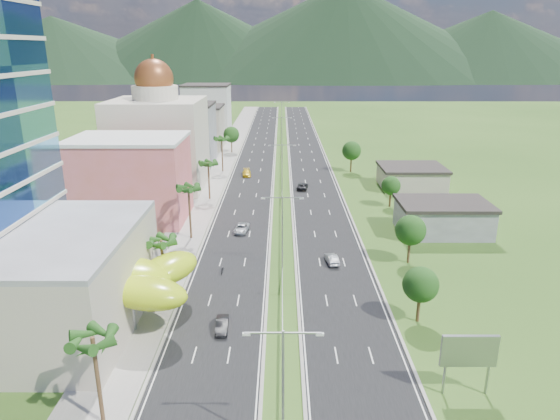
{
  "coord_description": "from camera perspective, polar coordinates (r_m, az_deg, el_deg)",
  "views": [
    {
      "loc": [
        -0.14,
        -57.21,
        30.87
      ],
      "look_at": [
        -0.35,
        16.06,
        7.0
      ],
      "focal_mm": 32.0,
      "sensor_mm": 36.0,
      "label": 1
    }
  ],
  "objects": [
    {
      "name": "road_right",
      "position": [
        150.6,
        3.09,
        6.2
      ],
      "size": [
        11.0,
        260.0,
        0.04
      ],
      "primitive_type": "cube",
      "color": "black",
      "rests_on": "ground"
    },
    {
      "name": "car_silver_mid_left",
      "position": [
        87.85,
        -4.41,
        -2.09
      ],
      "size": [
        2.76,
        5.03,
        1.34
      ],
      "primitive_type": "imported",
      "rotation": [
        0.0,
        0.0,
        -0.12
      ],
      "color": "#ADB1B5",
      "rests_on": "road_left"
    },
    {
      "name": "leafy_tree_ra",
      "position": [
        60.55,
        15.77,
        -8.22
      ],
      "size": [
        4.2,
        4.2,
        6.9
      ],
      "color": "#47301C",
      "rests_on": "ground"
    },
    {
      "name": "car_silver_right",
      "position": [
        75.54,
        5.95,
        -5.57
      ],
      "size": [
        2.03,
        4.36,
        1.38
      ],
      "primitive_type": "imported",
      "rotation": [
        0.0,
        0.0,
        3.28
      ],
      "color": "#929499",
      "rests_on": "road_right"
    },
    {
      "name": "road_left",
      "position": [
        150.59,
        -2.65,
        6.2
      ],
      "size": [
        11.0,
        260.0,
        0.04
      ],
      "primitive_type": "cube",
      "color": "black",
      "rests_on": "ground"
    },
    {
      "name": "streetlight_median_e",
      "position": [
        198.68,
        0.21,
        11.07
      ],
      "size": [
        6.04,
        0.25,
        11.0
      ],
      "color": "gray",
      "rests_on": "ground"
    },
    {
      "name": "midrise_beige",
      "position": [
        163.29,
        -9.43,
        9.22
      ],
      "size": [
        16.0,
        15.0,
        13.0
      ],
      "primitive_type": "cube",
      "color": "#B7A897",
      "rests_on": "ground"
    },
    {
      "name": "streetlight_median_a",
      "position": [
        40.24,
        0.35,
        -18.78
      ],
      "size": [
        6.04,
        0.25,
        11.0
      ],
      "color": "gray",
      "rests_on": "ground"
    },
    {
      "name": "pink_shophouse",
      "position": [
        96.34,
        -16.68,
        3.24
      ],
      "size": [
        20.0,
        15.0,
        15.0
      ],
      "primitive_type": "cube",
      "color": "#D36156",
      "rests_on": "ground"
    },
    {
      "name": "leafy_tree_rd",
      "position": [
        130.96,
        8.18,
        6.73
      ],
      "size": [
        4.9,
        4.9,
        8.05
      ],
      "color": "#47301C",
      "rests_on": "ground"
    },
    {
      "name": "lime_canopy",
      "position": [
        62.41,
        -18.57,
        -7.46
      ],
      "size": [
        18.0,
        15.0,
        7.4
      ],
      "color": "#ADCE14",
      "rests_on": "ground"
    },
    {
      "name": "palm_tree_a",
      "position": [
        44.69,
        -20.6,
        -13.99
      ],
      "size": [
        3.6,
        3.6,
        9.1
      ],
      "color": "#47301C",
      "rests_on": "ground"
    },
    {
      "name": "mountain_ridge",
      "position": [
        511.69,
        7.14,
        14.45
      ],
      "size": [
        860.0,
        140.0,
        90.0
      ],
      "primitive_type": null,
      "color": "black",
      "rests_on": "ground"
    },
    {
      "name": "midrise_white",
      "position": [
        185.47,
        -8.32,
        11.09
      ],
      "size": [
        16.0,
        15.0,
        18.0
      ],
      "primitive_type": "cube",
      "color": "silver",
      "rests_on": "ground"
    },
    {
      "name": "palm_tree_b",
      "position": [
        65.64,
        -13.41,
        -3.74
      ],
      "size": [
        3.6,
        3.6,
        8.1
      ],
      "color": "#47301C",
      "rests_on": "ground"
    },
    {
      "name": "leafy_tree_lfar",
      "position": [
        155.06,
        -5.58,
        8.57
      ],
      "size": [
        4.9,
        4.9,
        8.05
      ],
      "color": "#47301C",
      "rests_on": "ground"
    },
    {
      "name": "shed_far",
      "position": [
        119.67,
        14.78,
        3.58
      ],
      "size": [
        14.0,
        12.0,
        4.4
      ],
      "primitive_type": "cube",
      "color": "#B7A897",
      "rests_on": "ground"
    },
    {
      "name": "billboard",
      "position": [
        50.3,
        20.8,
        -15.0
      ],
      "size": [
        5.2,
        0.35,
        6.2
      ],
      "color": "gray",
      "rests_on": "ground"
    },
    {
      "name": "streetlight_median_b",
      "position": [
        71.4,
        0.27,
        -1.7
      ],
      "size": [
        6.04,
        0.25,
        11.0
      ],
      "color": "gray",
      "rests_on": "ground"
    },
    {
      "name": "ground",
      "position": [
        65.0,
        0.27,
        -10.31
      ],
      "size": [
        500.0,
        500.0,
        0.0
      ],
      "primitive_type": "plane",
      "color": "#2D5119",
      "rests_on": "ground"
    },
    {
      "name": "shed_near",
      "position": [
        91.4,
        18.09,
        -0.96
      ],
      "size": [
        15.0,
        10.0,
        5.0
      ],
      "primitive_type": "cube",
      "color": "gray",
      "rests_on": "ground"
    },
    {
      "name": "car_dark_far_right",
      "position": [
        114.3,
        2.58,
        2.73
      ],
      "size": [
        2.95,
        5.16,
        1.35
      ],
      "primitive_type": "imported",
      "rotation": [
        0.0,
        0.0,
        2.99
      ],
      "color": "black",
      "rests_on": "road_right"
    },
    {
      "name": "median_guardrail",
      "position": [
        132.69,
        0.22,
        4.87
      ],
      "size": [
        0.1,
        216.06,
        0.76
      ],
      "color": "gray",
      "rests_on": "ground"
    },
    {
      "name": "motorcycle",
      "position": [
        72.47,
        -6.61,
        -6.69
      ],
      "size": [
        0.64,
        2.05,
        1.3
      ],
      "primitive_type": "imported",
      "rotation": [
        0.0,
        0.0,
        0.01
      ],
      "color": "black",
      "rests_on": "road_left"
    },
    {
      "name": "car_dark_left",
      "position": [
        58.92,
        -6.64,
        -12.89
      ],
      "size": [
        1.59,
        4.08,
        1.32
      ],
      "primitive_type": "imported",
      "rotation": [
        0.0,
        0.0,
        0.05
      ],
      "color": "black",
      "rests_on": "road_left"
    },
    {
      "name": "car_yellow_far_left",
      "position": [
        126.7,
        -3.83,
        4.26
      ],
      "size": [
        2.47,
        5.23,
        1.47
      ],
      "primitive_type": "imported",
      "rotation": [
        0.0,
        0.0,
        0.08
      ],
      "color": "gold",
      "rests_on": "road_left"
    },
    {
      "name": "streetlight_median_d",
      "position": [
        154.11,
        0.22,
        9.04
      ],
      "size": [
        6.04,
        0.25,
        11.0
      ],
      "color": "gray",
      "rests_on": "ground"
    },
    {
      "name": "streetlight_median_c",
      "position": [
        109.89,
        0.24,
        5.36
      ],
      "size": [
        6.04,
        0.25,
        11.0
      ],
      "color": "gray",
      "rests_on": "ground"
    },
    {
      "name": "palm_tree_c",
      "position": [
        83.73,
        -10.42,
        2.24
      ],
      "size": [
        3.6,
        3.6,
        9.6
      ],
      "color": "#47301C",
      "rests_on": "ground"
    },
    {
      "name": "mall_podium",
      "position": [
        65.43,
        -29.25,
        -7.23
      ],
      "size": [
        30.0,
        24.0,
        11.0
      ],
      "primitive_type": "cube",
      "color": "#B7A897",
      "rests_on": "ground"
    },
    {
      "name": "sidewalk_left",
      "position": [
        151.34,
        -6.27,
        6.19
      ],
      "size": [
        7.0,
        260.0,
        0.12
      ],
      "primitive_type": "cube",
      "color": "gray",
      "rests_on": "ground"
    },
    {
      "name": "leafy_tree_rb",
      "position": [
        76.26,
        14.7,
        -2.26
      ],
      "size": [
        4.55,
        4.55,
        7.47
      ],
      "color": "#47301C",
      "rests_on": "ground"
    },
    {
      "name": "domed_building",
      "position": [
        117.25,
        -13.72,
        7.95
      ],
      "size": [
        20.0,
        20.0,
        28.7
      ],
      "color": "beige",
      "rests_on": "ground"
    },
    {
      "name": "palm_tree_d",
      "position": [
        105.96,
        -8.21,
        5.14
      ],
      "size": [
        3.6,
        3.6,
        8.6
      ],
      "color": "#47301C",
      "rests_on": "ground"
    },
    {
      "name": "leafy_tree_rc",
      "position": [
        103.16,
        12.57,
        2.72
      ],
      "size": [
        3.85,
        3.85,
        6.33
      ],
      "color": "#47301C",
      "rests_on": "ground"
    },
    {
      "name": "midrise_grey",
      "position": [
        141.67,
        -10.88,
        8.43
      ],
      "size": [
        16.0,
        15.0,
        16.0
      ],
      "primitive_type": "cube",
      "color": "gray",
      "rests_on": "ground"
    },
    {
      "name": "palm_tree_e",
      "position": [
        130.1,
        -6.68,
        7.94
      ],
      "size": [
        3.6,
        3.6,
        9.4
      ],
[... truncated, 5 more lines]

